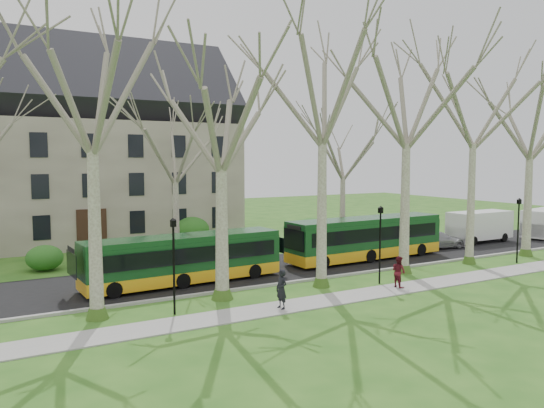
{
  "coord_description": "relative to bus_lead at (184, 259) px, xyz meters",
  "views": [
    {
      "loc": [
        -13.65,
        -23.57,
        7.04
      ],
      "look_at": [
        1.31,
        3.0,
        4.4
      ],
      "focal_mm": 35.0,
      "sensor_mm": 36.0,
      "label": 1
    }
  ],
  "objects": [
    {
      "name": "van_a",
      "position": [
        26.58,
        1.87,
        -0.12
      ],
      "size": [
        5.88,
        2.17,
        2.56
      ],
      "primitive_type": null,
      "rotation": [
        0.0,
        0.0,
        0.01
      ],
      "color": "silver",
      "rests_on": "road"
    },
    {
      "name": "pedestrian_a",
      "position": [
        2.2,
        -6.98,
        -0.48
      ],
      "size": [
        0.53,
        0.72,
        1.84
      ],
      "primitive_type": "imported",
      "rotation": [
        0.0,
        0.0,
        -1.43
      ],
      "color": "black",
      "rests_on": "sidewalk"
    },
    {
      "name": "road",
      "position": [
        3.61,
        1.24,
        -1.43
      ],
      "size": [
        80.0,
        8.0,
        0.06
      ],
      "primitive_type": "cube",
      "color": "black",
      "rests_on": "ground"
    },
    {
      "name": "tree_row_verge",
      "position": [
        3.61,
        -3.96,
        5.54
      ],
      "size": [
        49.0,
        7.0,
        14.0
      ],
      "color": "gray",
      "rests_on": "ground"
    },
    {
      "name": "tree_row_far",
      "position": [
        2.27,
        6.74,
        4.54
      ],
      "size": [
        33.0,
        7.0,
        12.0
      ],
      "color": "gray",
      "rests_on": "ground"
    },
    {
      "name": "lamp_row",
      "position": [
        3.61,
        -5.26,
        1.11
      ],
      "size": [
        36.22,
        0.22,
        4.3
      ],
      "color": "black",
      "rests_on": "ground"
    },
    {
      "name": "pedestrian_b",
      "position": [
        9.84,
        -6.54,
        -0.55
      ],
      "size": [
        0.64,
        0.83,
        1.7
      ],
      "primitive_type": "imported",
      "rotation": [
        0.0,
        0.0,
        1.57
      ],
      "color": "#57131D",
      "rests_on": "sidewalk"
    },
    {
      "name": "bus_follow",
      "position": [
        13.43,
        0.62,
        0.09
      ],
      "size": [
        12.03,
        2.93,
        2.99
      ],
      "primitive_type": null,
      "rotation": [
        0.0,
        0.0,
        0.04
      ],
      "color": "#12411B",
      "rests_on": "road"
    },
    {
      "name": "building",
      "position": [
        -2.39,
        19.74,
        6.61
      ],
      "size": [
        26.5,
        12.2,
        16.0
      ],
      "color": "gray",
      "rests_on": "ground"
    },
    {
      "name": "sidewalk",
      "position": [
        3.61,
        -6.76,
        -1.43
      ],
      "size": [
        70.0,
        2.0,
        0.06
      ],
      "primitive_type": "cube",
      "color": "gray",
      "rests_on": "ground"
    },
    {
      "name": "bus_lead",
      "position": [
        0.0,
        0.0,
        0.0
      ],
      "size": [
        11.31,
        2.97,
        2.8
      ],
      "primitive_type": null,
      "rotation": [
        0.0,
        0.0,
        0.06
      ],
      "color": "#12411B",
      "rests_on": "road"
    },
    {
      "name": "ground",
      "position": [
        3.61,
        -4.26,
        -1.46
      ],
      "size": [
        120.0,
        120.0,
        0.0
      ],
      "primitive_type": "plane",
      "color": "#295B1A",
      "rests_on": "ground"
    },
    {
      "name": "curb",
      "position": [
        3.61,
        -2.76,
        -1.39
      ],
      "size": [
        80.0,
        0.25,
        0.14
      ],
      "primitive_type": "cube",
      "color": "#A5A39E",
      "rests_on": "ground"
    },
    {
      "name": "hedges",
      "position": [
        -1.06,
        9.74,
        -0.46
      ],
      "size": [
        30.6,
        8.6,
        2.0
      ],
      "color": "#164E19",
      "rests_on": "ground"
    },
    {
      "name": "sedan",
      "position": [
        21.16,
        1.41,
        -0.73
      ],
      "size": [
        4.81,
        2.4,
        1.34
      ],
      "primitive_type": "imported",
      "rotation": [
        0.0,
        0.0,
        1.46
      ],
      "color": "#A9AAAE",
      "rests_on": "road"
    }
  ]
}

